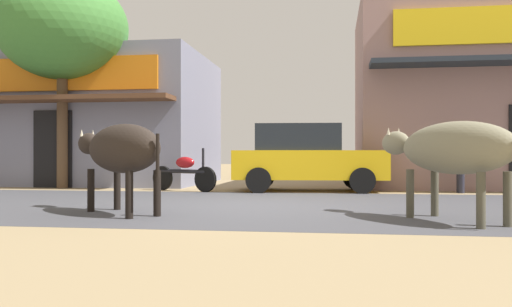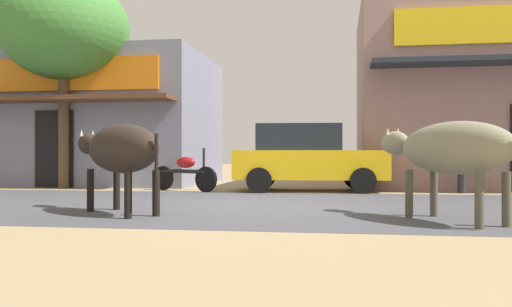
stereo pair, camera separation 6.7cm
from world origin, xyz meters
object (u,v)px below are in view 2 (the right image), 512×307
object	(u,v)px
roadside_tree	(64,29)
parked_motorcycle	(185,172)
parked_hatchback_car	(306,157)
cow_far_dark	(451,149)
cow_near_brown	(120,150)
pedestrian_by_shop	(461,156)

from	to	relation	value
roadside_tree	parked_motorcycle	world-z (taller)	roadside_tree
parked_hatchback_car	cow_far_dark	world-z (taller)	parked_hatchback_car
cow_far_dark	parked_motorcycle	bearing A→B (deg)	134.88
roadside_tree	cow_near_brown	distance (m)	7.69
roadside_tree	parked_motorcycle	distance (m)	5.28
cow_far_dark	pedestrian_by_shop	xyz separation A→B (m)	(1.37, 5.56, -0.10)
roadside_tree	parked_hatchback_car	xyz separation A→B (m)	(6.54, -0.16, -3.45)
parked_motorcycle	cow_far_dark	xyz separation A→B (m)	(5.22, -5.24, 0.51)
roadside_tree	cow_near_brown	size ratio (longest dim) A/B	2.64
roadside_tree	pedestrian_by_shop	bearing A→B (deg)	-1.96
parked_motorcycle	cow_far_dark	size ratio (longest dim) A/B	0.80
roadside_tree	parked_motorcycle	xyz separation A→B (m)	(3.58, -0.66, -3.82)
cow_near_brown	cow_far_dark	world-z (taller)	cow_near_brown
roadside_tree	pedestrian_by_shop	xyz separation A→B (m)	(10.17, -0.35, -3.42)
parked_hatchback_car	cow_near_brown	size ratio (longest dim) A/B	1.76
cow_far_dark	pedestrian_by_shop	world-z (taller)	pedestrian_by_shop
parked_hatchback_car	parked_motorcycle	xyz separation A→B (m)	(-2.96, -0.50, -0.37)
parked_hatchback_car	pedestrian_by_shop	xyz separation A→B (m)	(3.63, -0.18, 0.03)
parked_hatchback_car	cow_far_dark	distance (m)	6.17
parked_motorcycle	parked_hatchback_car	bearing A→B (deg)	9.55
parked_hatchback_car	cow_far_dark	size ratio (longest dim) A/B	1.64
parked_hatchback_car	cow_near_brown	bearing A→B (deg)	-114.66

